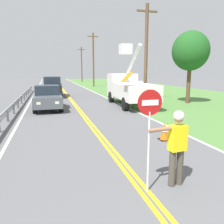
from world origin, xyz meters
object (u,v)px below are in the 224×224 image
Objects in this scene: utility_pole_mid at (93,59)px; utility_bucket_truck at (129,87)px; oncoming_sedan_nearest at (48,98)px; roadside_tree_verge at (191,51)px; flagger_worker at (177,143)px; traffic_cone_lead at (164,132)px; oncoming_suv_second at (53,87)px; utility_pole_far at (82,64)px; utility_pole_near at (146,52)px; stop_sign_paddle at (149,118)px.

utility_bucket_truck is at bearing -93.78° from utility_pole_mid.
roadside_tree_verge is (11.42, 0.13, 3.44)m from oncoming_sedan_nearest.
flagger_worker is 3.70m from traffic_cone_lead.
utility_bucket_truck is 1.48× the size of oncoming_suv_second.
utility_bucket_truck is 6.29m from oncoming_sedan_nearest.
utility_pole_mid is 1.09× the size of utility_pole_far.
utility_pole_near is (7.63, -6.42, 3.17)m from oncoming_suv_second.
utility_pole_far reaches higher than flagger_worker.
roadside_tree_verge is at bearing 51.50° from traffic_cone_lead.
flagger_worker is at bearing -114.65° from traffic_cone_lead.
flagger_worker is 0.31× the size of roadside_tree_verge.
stop_sign_paddle is at bearing -79.85° from oncoming_sedan_nearest.
utility_pole_far reaches higher than oncoming_suv_second.
utility_pole_far is at bearing 76.14° from oncoming_suv_second.
utility_bucket_truck is at bearing 175.20° from roadside_tree_verge.
utility_pole_mid is at bearing 91.39° from utility_pole_near.
roadside_tree_verge is (3.25, -1.53, 0.04)m from utility_pole_near.
flagger_worker is 50.60m from utility_pole_far.
flagger_worker is 15.12m from roadside_tree_verge.
utility_pole_far reaches higher than utility_bucket_truck.
utility_bucket_truck is at bearing -150.26° from utility_pole_near.
utility_bucket_truck is at bearing -92.65° from utility_pole_far.
utility_pole_mid is (7.13, 14.07, 3.57)m from oncoming_suv_second.
utility_pole_mid is 12.70× the size of traffic_cone_lead.
utility_bucket_truck reaches higher than stop_sign_paddle.
utility_pole_mid is (1.43, 21.59, 3.24)m from utility_bucket_truck.
stop_sign_paddle reaches higher than oncoming_sedan_nearest.
oncoming_suv_second is at bearing 127.20° from utility_bucket_truck.
utility_bucket_truck is at bearing 72.03° from stop_sign_paddle.
utility_pole_far is 1.38× the size of roadside_tree_verge.
utility_pole_near is 0.99× the size of utility_pole_far.
oncoming_sedan_nearest is 0.46× the size of utility_pole_mid.
utility_bucket_truck is (3.32, 12.51, 0.35)m from flagger_worker.
utility_pole_near is 11.56× the size of traffic_cone_lead.
roadside_tree_verge is (6.98, 8.78, 3.93)m from traffic_cone_lead.
utility_pole_far is (5.07, 50.24, 3.22)m from flagger_worker.
flagger_worker is 0.21× the size of utility_pole_mid.
utility_pole_mid reaches higher than oncoming_suv_second.
traffic_cone_lead is 11.89m from roadside_tree_verge.
roadside_tree_verge reaches higher than oncoming_sedan_nearest.
utility_pole_near reaches higher than utility_bucket_truck.
flagger_worker is at bearing -104.87° from utility_bucket_truck.
roadside_tree_verge is at bearing -36.17° from oncoming_suv_second.
utility_pole_near is 1.37× the size of roadside_tree_verge.
roadside_tree_verge is (5.17, -0.43, 2.88)m from utility_bucket_truck.
traffic_cone_lead is at bearing 65.35° from flagger_worker.
utility_pole_mid is at bearing 99.66° from roadside_tree_verge.
utility_pole_mid is at bearing 82.07° from flagger_worker.
utility_pole_mid reaches higher than utility_bucket_truck.
oncoming_sedan_nearest is at bearing -168.49° from utility_pole_near.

